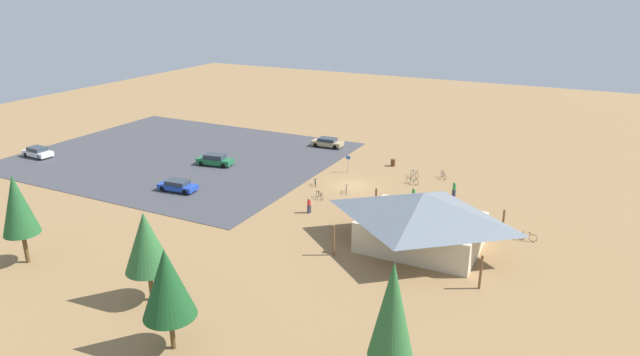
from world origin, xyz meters
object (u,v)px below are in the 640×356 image
pine_center (167,283)px  bicycle_green_lone_east (412,181)px  pine_midwest (17,205)px  bicycle_teal_edge_south (315,182)px  trash_bin (393,163)px  pine_far_west (392,310)px  bicycle_blue_edge_north (346,189)px  pine_far_east (146,242)px  visitor_near_lot (413,194)px  visitor_by_pavilion (454,189)px  bicycle_silver_lone_west (414,174)px  car_white_inner_stall (38,152)px  lot_sign (348,161)px  bicycle_orange_trailside (527,237)px  car_green_front_row (215,160)px  bicycle_black_yard_right (319,195)px  visitor_crossing_yard (309,205)px  bike_pavilion (422,217)px  bicycle_purple_yard_left (443,175)px  car_tan_back_corner (328,142)px  car_blue_far_end (178,186)px

pine_center → bicycle_green_lone_east: bearing=-96.5°
pine_midwest → bicycle_teal_edge_south: bearing=-115.0°
trash_bin → pine_far_west: size_ratio=0.11×
pine_midwest → bicycle_blue_edge_north: 32.25m
pine_far_east → bicycle_teal_edge_south: (0.55, -27.31, -4.34)m
bicycle_teal_edge_south → visitor_near_lot: (-11.72, -0.07, 0.50)m
bicycle_teal_edge_south → visitor_near_lot: bearing=-179.7°
visitor_by_pavilion → bicycle_silver_lone_west: bearing=-38.2°
bicycle_teal_edge_south → car_white_inner_stall: 39.01m
lot_sign → bicycle_orange_trailside: 24.75m
pine_far_east → visitor_by_pavilion: size_ratio=3.76×
bicycle_silver_lone_west → car_green_front_row: size_ratio=0.28×
bicycle_black_yard_right → visitor_crossing_yard: 4.13m
bike_pavilion → bicycle_blue_edge_north: bearing=-39.5°
bicycle_green_lone_east → visitor_near_lot: 5.63m
trash_bin → visitor_crossing_yard: (2.42, 18.46, 0.41)m
bicycle_purple_yard_left → car_green_front_row: size_ratio=0.30×
bicycle_green_lone_east → car_white_inner_stall: 49.85m
car_tan_back_corner → lot_sign: bearing=128.6°
pine_far_east → bicycle_purple_yard_left: pine_far_east is taller
car_white_inner_stall → visitor_crossing_yard: bearing=179.1°
pine_center → bicycle_blue_edge_north: (1.60, -30.50, -4.33)m
bicycle_orange_trailside → bicycle_black_yard_right: bicycle_orange_trailside is taller
bicycle_black_yard_right → car_white_inner_stall: (40.72, 3.39, 0.36)m
bicycle_silver_lone_west → lot_sign: bearing=13.5°
visitor_near_lot → car_green_front_row: bearing=-1.6°
bicycle_purple_yard_left → visitor_crossing_yard: visitor_crossing_yard is taller
trash_bin → visitor_crossing_yard: 18.62m
bicycle_orange_trailside → car_blue_far_end: (36.73, 4.23, 0.29)m
bicycle_purple_yard_left → trash_bin: bearing=-15.0°
bike_pavilion → trash_bin: 23.18m
pine_far_east → bicycle_orange_trailside: 32.91m
lot_sign → visitor_by_pavilion: bearing=168.8°
bike_pavilion → trash_bin: bearing=-64.5°
bicycle_orange_trailside → bicycle_black_yard_right: 21.52m
trash_bin → pine_center: 42.16m
bicycle_orange_trailside → car_blue_far_end: car_blue_far_end is taller
pine_far_east → pine_center: 6.46m
bike_pavilion → bicycle_orange_trailside: bearing=-146.7°
pine_midwest → bicycle_orange_trailside: pine_midwest is taller
bicycle_green_lone_east → visitor_crossing_yard: size_ratio=0.99×
bike_pavilion → trash_bin: size_ratio=14.13×
lot_sign → bicycle_purple_yard_left: size_ratio=1.52×
bicycle_orange_trailside → visitor_near_lot: (12.13, -4.55, 0.46)m
pine_far_east → car_green_front_row: pine_far_east is taller
bicycle_green_lone_east → pine_far_east: bearing=74.0°
bicycle_orange_trailside → bicycle_silver_lone_west: bearing=-40.6°
bicycle_blue_edge_north → bike_pavilion: bearing=140.5°
visitor_crossing_yard → bicycle_silver_lone_west: bearing=-111.8°
bicycle_blue_edge_north → bicycle_orange_trailside: bearing=168.8°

